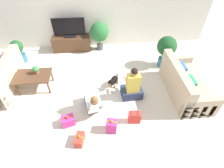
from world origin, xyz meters
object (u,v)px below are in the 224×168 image
Objects in this scene: potted_plant_corner_left at (18,51)px; tabletop_plant at (36,69)px; tv_console at (72,43)px; gift_box_c at (112,126)px; coffee_table at (33,77)px; tv at (69,29)px; sofa_right at (184,84)px; gift_bag_a at (134,117)px; person_kneeling at (92,101)px; dog at (113,81)px; sofa_left at (0,79)px; gift_box_a at (68,121)px; potted_plant_back_right at (99,33)px; potted_plant_corner_right at (166,49)px; gift_box_b at (80,139)px; person_sitting at (132,87)px.

tabletop_plant is (0.86, -1.24, 0.16)m from potted_plant_corner_left.
gift_box_c is (1.09, -3.44, -0.10)m from tv_console.
coffee_table is 0.22m from tabletop_plant.
tv reaches higher than potted_plant_corner_left.
sofa_right reaches higher than gift_bag_a.
person_kneeling is at bearing -76.24° from tv.
dog reaches higher than gift_bag_a.
gift_bag_a is at bearing -31.54° from tabletop_plant.
coffee_table is at bearing 83.14° from sofa_left.
gift_box_a is at bearing 103.98° from sofa_right.
potted_plant_back_right is (0.99, -0.05, -0.16)m from tv.
potted_plant_corner_right is at bearing 57.20° from gift_bag_a.
person_kneeling is (-0.29, -2.81, -0.31)m from potted_plant_back_right.
gift_box_a is (0.99, -1.29, -0.27)m from coffee_table.
potted_plant_back_right is at bearing 122.28° from sofa_left.
potted_plant_corner_left is (-1.61, -0.56, -0.40)m from tv.
gift_box_b is 0.72m from gift_box_c.
gift_box_b is at bearing -83.60° from tv.
tabletop_plant is (-1.84, 1.65, 0.39)m from gift_box_c.
sofa_left is 3.53m from person_sitting.
coffee_table is 3.86m from potted_plant_corner_right.
potted_plant_back_right is at bearing 80.92° from gift_box_b.
potted_plant_back_right reaches higher than person_sitting.
tv is 2.98m from person_kneeling.
potted_plant_corner_right is 2.93m from gift_box_c.
sofa_left is 4.89m from sofa_right.
person_sitting is (0.72, -2.42, -0.30)m from potted_plant_back_right.
person_kneeling is at bearing 17.63° from person_sitting.
sofa_right is (4.84, -0.66, -0.00)m from sofa_left.
potted_plant_corner_left is 4.22m from gift_bag_a.
dog is at bearing -27.39° from potted_plant_corner_left.
tv is at bearing 157.38° from potted_plant_corner_right.
potted_plant_corner_right is at bearing 50.25° from gift_box_c.
sofa_right reaches higher than gift_box_c.
potted_plant_corner_right is at bearing -138.25° from person_sitting.
gift_box_a is 0.89× the size of gift_box_c.
tv is at bearing 65.79° from coffee_table.
gift_box_c reaches higher than gift_box_b.
gift_box_c reaches higher than gift_box_a.
person_sitting is at bearing 24.48° from gift_box_a.
tv reaches higher than sofa_right.
potted_plant_back_right is 2.47m from tabletop_plant.
tv_console is at bearing 0.00° from tv.
tabletop_plant is (-1.45, 1.06, 0.22)m from person_kneeling.
sofa_left is 5.37× the size of gift_box_a.
sofa_left and sofa_right have the same top height.
dog is (0.28, -2.00, -0.43)m from potted_plant_back_right.
coffee_table is at bearing -114.21° from tv.
potted_plant_corner_right is at bearing -22.62° from tv_console.
sofa_right is 3.90m from tabletop_plant.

